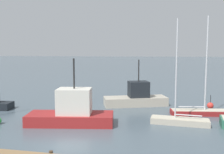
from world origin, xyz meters
TOP-DOWN VIEW (x-y plane):
  - ground_plane at (0.00, 0.00)m, footprint 600.00×600.00m
  - sailboat_3 at (10.54, 10.61)m, footprint 6.12×2.32m
  - sailboat_4 at (8.20, 6.81)m, footprint 5.22×1.68m
  - fishing_boat_1 at (-1.38, 4.93)m, footprint 8.08×3.97m
  - fishing_boat_2 at (3.56, 13.85)m, footprint 8.01×4.92m
  - channel_buoy_0 at (12.14, 13.81)m, footprint 0.72×0.72m

SIDE VIEW (x-z plane):
  - ground_plane at x=0.00m, z-range 0.00..0.00m
  - channel_buoy_0 at x=12.14m, z-range -0.43..1.16m
  - sailboat_4 at x=8.20m, z-range -4.29..5.19m
  - sailboat_3 at x=10.54m, z-range -4.59..5.56m
  - fishing_boat_2 at x=3.56m, z-range -1.83..3.78m
  - fishing_boat_1 at x=-1.38m, z-range -1.83..4.15m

